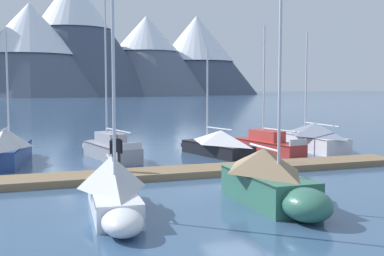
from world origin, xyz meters
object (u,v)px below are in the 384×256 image
at_px(sailboat_second_berth, 113,187).
at_px(sailboat_mid_dock_starboard, 272,180).
at_px(sailboat_mid_dock_port, 108,148).
at_px(sailboat_nearest_berth, 8,146).
at_px(sailboat_end_of_dock, 309,137).
at_px(person_on_dock, 116,150).
at_px(sailboat_outer_slip, 263,143).
at_px(sailboat_far_berth, 216,143).

height_order(sailboat_second_berth, sailboat_mid_dock_starboard, sailboat_mid_dock_starboard).
bearing_deg(sailboat_mid_dock_port, sailboat_nearest_berth, -176.55).
bearing_deg(sailboat_end_of_dock, person_on_dock, -155.98).
bearing_deg(sailboat_mid_dock_starboard, sailboat_mid_dock_port, 106.46).
bearing_deg(sailboat_mid_dock_starboard, sailboat_second_berth, 173.73).
bearing_deg(sailboat_second_berth, sailboat_mid_dock_port, 82.94).
bearing_deg(sailboat_outer_slip, sailboat_nearest_berth, -179.70).
bearing_deg(sailboat_mid_dock_starboard, sailboat_nearest_berth, 125.96).
xyz_separation_m(sailboat_mid_dock_port, person_on_dock, (-0.47, -6.17, 0.67)).
xyz_separation_m(sailboat_second_berth, sailboat_mid_dock_port, (1.54, 12.41, -0.26)).
distance_m(sailboat_second_berth, sailboat_far_berth, 14.02).
relative_size(sailboat_mid_dock_starboard, person_on_dock, 4.74).
height_order(sailboat_mid_dock_starboard, person_on_dock, sailboat_mid_dock_starboard).
xyz_separation_m(sailboat_nearest_berth, sailboat_outer_slip, (15.02, 0.08, -0.37)).
bearing_deg(sailboat_far_berth, sailboat_outer_slip, 9.58).
xyz_separation_m(sailboat_nearest_berth, sailboat_far_berth, (11.69, -0.48, -0.18)).
bearing_deg(sailboat_nearest_berth, sailboat_outer_slip, 0.30).
xyz_separation_m(sailboat_mid_dock_port, sailboat_far_berth, (6.33, -0.81, 0.14)).
relative_size(sailboat_nearest_berth, sailboat_outer_slip, 0.93).
distance_m(sailboat_nearest_berth, person_on_dock, 7.63).
height_order(sailboat_second_berth, sailboat_end_of_dock, sailboat_second_berth).
bearing_deg(sailboat_far_berth, sailboat_mid_dock_starboard, -101.54).
bearing_deg(sailboat_end_of_dock, sailboat_second_berth, -139.88).
height_order(sailboat_end_of_dock, person_on_dock, sailboat_end_of_dock).
height_order(sailboat_second_berth, sailboat_mid_dock_port, sailboat_mid_dock_port).
bearing_deg(sailboat_second_berth, sailboat_mid_dock_starboard, -6.27).
distance_m(sailboat_nearest_berth, sailboat_far_berth, 11.70).
distance_m(sailboat_far_berth, person_on_dock, 8.67).
xyz_separation_m(sailboat_mid_dock_starboard, person_on_dock, (-4.31, 6.84, 0.37)).
xyz_separation_m(sailboat_far_berth, person_on_dock, (-6.80, -5.36, 0.53)).
xyz_separation_m(sailboat_outer_slip, sailboat_end_of_dock, (3.33, 0.08, 0.32)).
xyz_separation_m(sailboat_outer_slip, person_on_dock, (-10.13, -5.92, 0.72)).
xyz_separation_m(sailboat_mid_dock_starboard, sailboat_outer_slip, (5.82, 12.76, -0.35)).
bearing_deg(sailboat_second_berth, sailboat_outer_slip, 47.37).
bearing_deg(sailboat_mid_dock_starboard, sailboat_outer_slip, 65.47).
bearing_deg(sailboat_mid_dock_port, person_on_dock, -94.33).
relative_size(sailboat_nearest_berth, sailboat_mid_dock_port, 0.80).
relative_size(sailboat_mid_dock_port, sailboat_end_of_dock, 1.20).
relative_size(sailboat_nearest_berth, sailboat_end_of_dock, 0.95).
bearing_deg(person_on_dock, sailboat_mid_dock_port, 85.67).
distance_m(sailboat_mid_dock_port, sailboat_outer_slip, 9.67).
relative_size(sailboat_far_berth, person_on_dock, 3.73).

